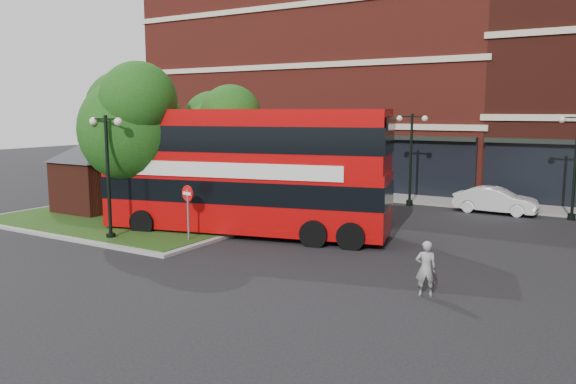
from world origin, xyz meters
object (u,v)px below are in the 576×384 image
Objects in this scene: bus at (244,163)px; car_silver at (316,183)px; car_white at (495,200)px; woman at (426,268)px.

bus is 3.36× the size of car_silver.
bus is 12.60m from car_silver.
car_silver is 0.91× the size of car_white.
bus reaches higher than car_silver.
car_white reaches higher than car_silver.
car_white is (11.11, -1.50, 0.04)m from car_silver.
car_silver is at bearing 83.38° from car_white.
car_white is (8.12, 10.50, -2.35)m from bus.
car_silver is at bearing -75.30° from woman.
woman is at bearing -142.43° from car_silver.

